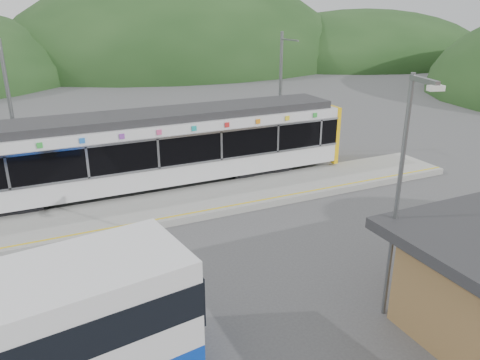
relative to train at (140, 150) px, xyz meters
name	(u,v)px	position (x,y,z in m)	size (l,w,h in m)	color
ground	(230,236)	(1.89, -6.00, -2.06)	(120.00, 120.00, 0.00)	#4C4C4F
hills	(296,172)	(8.08, -0.71, -2.06)	(146.00, 149.00, 26.00)	#1E3D19
platform	(200,202)	(1.89, -2.70, -1.91)	(26.00, 3.20, 0.30)	#9E9E99
yellow_line	(210,209)	(1.89, -4.00, -1.76)	(26.00, 0.10, 0.01)	yellow
train	(140,150)	(0.00, 0.00, 0.00)	(20.44, 3.01, 3.74)	black
catenary_mast_west	(12,115)	(-5.11, 2.56, 1.58)	(0.18, 1.80, 7.00)	slate
catenary_mast_east	(281,93)	(8.89, 2.56, 1.58)	(0.18, 1.80, 7.00)	slate
lamp_post	(403,183)	(3.96, -12.39, 1.98)	(0.42, 1.21, 6.81)	slate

